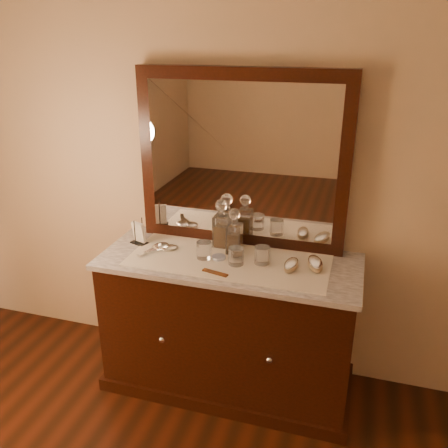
{
  "coord_description": "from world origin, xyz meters",
  "views": [
    {
      "loc": [
        0.65,
        -0.3,
        2.02
      ],
      "look_at": [
        0.0,
        1.85,
        1.1
      ],
      "focal_mm": 37.88,
      "sensor_mm": 36.0,
      "label": 1
    }
  ],
  "objects_px": {
    "dresser_cabinet": "(229,326)",
    "brush_far": "(315,264)",
    "pin_dish": "(219,257)",
    "decanter_left": "(222,228)",
    "decanter_right": "(234,236)",
    "brush_near": "(291,265)",
    "mirror_frame": "(242,160)",
    "hand_mirror_outer": "(158,247)",
    "hand_mirror_inner": "(166,248)",
    "napkin_rack": "(139,234)",
    "comb": "(215,273)"
  },
  "relations": [
    {
      "from": "brush_far",
      "to": "hand_mirror_inner",
      "type": "bearing_deg",
      "value": -178.48
    },
    {
      "from": "hand_mirror_inner",
      "to": "decanter_right",
      "type": "bearing_deg",
      "value": 11.26
    },
    {
      "from": "mirror_frame",
      "to": "pin_dish",
      "type": "relative_size",
      "value": 15.45
    },
    {
      "from": "comb",
      "to": "pin_dish",
      "type": "bearing_deg",
      "value": 113.82
    },
    {
      "from": "mirror_frame",
      "to": "hand_mirror_outer",
      "type": "distance_m",
      "value": 0.69
    },
    {
      "from": "brush_far",
      "to": "brush_near",
      "type": "bearing_deg",
      "value": -157.99
    },
    {
      "from": "brush_near",
      "to": "comb",
      "type": "bearing_deg",
      "value": -155.63
    },
    {
      "from": "brush_near",
      "to": "decanter_right",
      "type": "bearing_deg",
      "value": 163.19
    },
    {
      "from": "brush_near",
      "to": "mirror_frame",
      "type": "bearing_deg",
      "value": 142.69
    },
    {
      "from": "napkin_rack",
      "to": "brush_near",
      "type": "relative_size",
      "value": 0.98
    },
    {
      "from": "mirror_frame",
      "to": "brush_far",
      "type": "relative_size",
      "value": 6.69
    },
    {
      "from": "dresser_cabinet",
      "to": "decanter_right",
      "type": "xyz_separation_m",
      "value": [
        0.01,
        0.08,
        0.55
      ]
    },
    {
      "from": "decanter_left",
      "to": "brush_far",
      "type": "bearing_deg",
      "value": -12.35
    },
    {
      "from": "comb",
      "to": "brush_near",
      "type": "relative_size",
      "value": 0.92
    },
    {
      "from": "mirror_frame",
      "to": "hand_mirror_outer",
      "type": "bearing_deg",
      "value": -151.13
    },
    {
      "from": "pin_dish",
      "to": "hand_mirror_inner",
      "type": "relative_size",
      "value": 0.43
    },
    {
      "from": "mirror_frame",
      "to": "pin_dish",
      "type": "height_order",
      "value": "mirror_frame"
    },
    {
      "from": "mirror_frame",
      "to": "brush_far",
      "type": "bearing_deg",
      "value": -24.73
    },
    {
      "from": "brush_far",
      "to": "hand_mirror_inner",
      "type": "relative_size",
      "value": 0.99
    },
    {
      "from": "napkin_rack",
      "to": "brush_far",
      "type": "height_order",
      "value": "napkin_rack"
    },
    {
      "from": "brush_far",
      "to": "decanter_left",
      "type": "bearing_deg",
      "value": 167.65
    },
    {
      "from": "pin_dish",
      "to": "hand_mirror_outer",
      "type": "distance_m",
      "value": 0.38
    },
    {
      "from": "napkin_rack",
      "to": "hand_mirror_inner",
      "type": "height_order",
      "value": "napkin_rack"
    },
    {
      "from": "dresser_cabinet",
      "to": "decanter_left",
      "type": "distance_m",
      "value": 0.58
    },
    {
      "from": "pin_dish",
      "to": "dresser_cabinet",
      "type": "bearing_deg",
      "value": 14.39
    },
    {
      "from": "dresser_cabinet",
      "to": "brush_near",
      "type": "height_order",
      "value": "brush_near"
    },
    {
      "from": "pin_dish",
      "to": "decanter_left",
      "type": "xyz_separation_m",
      "value": [
        -0.03,
        0.17,
        0.1
      ]
    },
    {
      "from": "brush_far",
      "to": "hand_mirror_inner",
      "type": "height_order",
      "value": "brush_far"
    },
    {
      "from": "pin_dish",
      "to": "decanter_left",
      "type": "distance_m",
      "value": 0.2
    },
    {
      "from": "dresser_cabinet",
      "to": "decanter_right",
      "type": "height_order",
      "value": "decanter_right"
    },
    {
      "from": "mirror_frame",
      "to": "hand_mirror_outer",
      "type": "relative_size",
      "value": 5.34
    },
    {
      "from": "mirror_frame",
      "to": "decanter_left",
      "type": "relative_size",
      "value": 4.18
    },
    {
      "from": "comb",
      "to": "hand_mirror_inner",
      "type": "bearing_deg",
      "value": 164.41
    },
    {
      "from": "dresser_cabinet",
      "to": "napkin_rack",
      "type": "height_order",
      "value": "napkin_rack"
    },
    {
      "from": "pin_dish",
      "to": "comb",
      "type": "height_order",
      "value": "pin_dish"
    },
    {
      "from": "dresser_cabinet",
      "to": "pin_dish",
      "type": "bearing_deg",
      "value": -165.61
    },
    {
      "from": "hand_mirror_inner",
      "to": "pin_dish",
      "type": "bearing_deg",
      "value": -3.88
    },
    {
      "from": "brush_far",
      "to": "hand_mirror_outer",
      "type": "distance_m",
      "value": 0.9
    },
    {
      "from": "decanter_right",
      "to": "brush_far",
      "type": "bearing_deg",
      "value": -6.69
    },
    {
      "from": "mirror_frame",
      "to": "decanter_right",
      "type": "height_order",
      "value": "mirror_frame"
    },
    {
      "from": "mirror_frame",
      "to": "decanter_left",
      "type": "distance_m",
      "value": 0.41
    },
    {
      "from": "napkin_rack",
      "to": "decanter_left",
      "type": "distance_m",
      "value": 0.49
    },
    {
      "from": "mirror_frame",
      "to": "hand_mirror_outer",
      "type": "height_order",
      "value": "mirror_frame"
    },
    {
      "from": "dresser_cabinet",
      "to": "comb",
      "type": "height_order",
      "value": "comb"
    },
    {
      "from": "napkin_rack",
      "to": "hand_mirror_outer",
      "type": "distance_m",
      "value": 0.15
    },
    {
      "from": "dresser_cabinet",
      "to": "brush_far",
      "type": "distance_m",
      "value": 0.66
    },
    {
      "from": "decanter_right",
      "to": "brush_near",
      "type": "xyz_separation_m",
      "value": [
        0.34,
        -0.1,
        -0.08
      ]
    },
    {
      "from": "dresser_cabinet",
      "to": "hand_mirror_outer",
      "type": "relative_size",
      "value": 6.23
    },
    {
      "from": "decanter_left",
      "to": "decanter_right",
      "type": "bearing_deg",
      "value": -35.26
    },
    {
      "from": "mirror_frame",
      "to": "napkin_rack",
      "type": "xyz_separation_m",
      "value": [
        -0.57,
        -0.19,
        -0.44
      ]
    }
  ]
}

